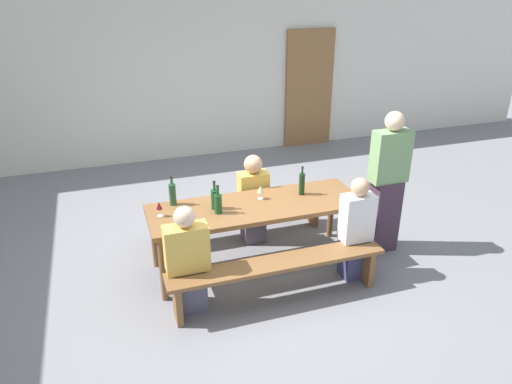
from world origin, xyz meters
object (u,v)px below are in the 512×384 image
at_px(wine_bottle_0, 302,184).
at_px(wine_glass_1, 159,206).
at_px(standing_host, 387,185).
at_px(wine_bottle_1, 218,203).
at_px(seated_guest_far_0, 253,200).
at_px(bench_near, 278,269).
at_px(wooden_door, 309,89).
at_px(wine_glass_0, 260,189).
at_px(seated_guest_near_0, 188,262).
at_px(tasting_table, 256,211).
at_px(wine_bottle_3, 173,194).
at_px(seated_guest_near_1, 356,231).
at_px(wine_bottle_2, 215,199).
at_px(bench_far, 239,210).

height_order(wine_bottle_0, wine_glass_1, wine_bottle_0).
bearing_deg(standing_host, wine_bottle_1, -1.92).
bearing_deg(seated_guest_far_0, bench_near, -6.63).
height_order(wooden_door, standing_host, wooden_door).
bearing_deg(standing_host, wine_glass_0, -9.89).
bearing_deg(wooden_door, wine_glass_0, -121.24).
bearing_deg(seated_guest_near_0, wine_bottle_0, -66.35).
distance_m(wine_bottle_0, wine_glass_0, 0.48).
distance_m(seated_guest_near_0, seated_guest_far_0, 1.46).
distance_m(tasting_table, bench_near, 0.75).
relative_size(wooden_door, seated_guest_far_0, 1.90).
distance_m(wine_bottle_1, wine_bottle_3, 0.54).
distance_m(wine_bottle_3, seated_guest_near_1, 1.98).
distance_m(wine_glass_1, seated_guest_near_0, 0.70).
relative_size(bench_near, wine_bottle_0, 6.62).
xyz_separation_m(tasting_table, wine_glass_0, (0.09, 0.13, 0.19)).
bearing_deg(wine_bottle_3, wine_glass_0, -9.64).
distance_m(wooden_door, wine_bottle_3, 4.54).
bearing_deg(wooden_door, standing_host, -100.50).
height_order(wine_bottle_2, wine_glass_1, wine_bottle_2).
bearing_deg(wine_glass_1, wine_bottle_0, 1.38).
distance_m(wooden_door, bench_near, 4.90).
height_order(tasting_table, seated_guest_near_1, seated_guest_near_1).
xyz_separation_m(wine_glass_0, standing_host, (1.43, -0.25, -0.05)).
bearing_deg(wine_bottle_3, seated_guest_far_0, 14.13).
relative_size(wine_bottle_1, seated_guest_far_0, 0.28).
height_order(wine_bottle_0, wine_bottle_3, wine_bottle_0).
xyz_separation_m(bench_near, wine_bottle_2, (-0.44, 0.73, 0.50)).
xyz_separation_m(wooden_door, bench_near, (-2.22, -4.31, -0.69)).
height_order(wine_bottle_1, seated_guest_near_0, seated_guest_near_0).
xyz_separation_m(wine_bottle_2, wine_glass_0, (0.53, 0.08, -0.00)).
relative_size(bench_far, wine_bottle_1, 7.10).
bearing_deg(tasting_table, wooden_door, 58.57).
xyz_separation_m(tasting_table, standing_host, (1.52, -0.12, 0.14)).
distance_m(tasting_table, wine_bottle_0, 0.61).
relative_size(wine_bottle_2, standing_host, 0.19).
bearing_deg(tasting_table, wine_bottle_0, 9.33).
distance_m(wine_bottle_0, wine_bottle_1, 1.01).
height_order(wooden_door, seated_guest_near_1, wooden_door).
bearing_deg(seated_guest_far_0, tasting_table, -14.85).
bearing_deg(wine_glass_0, tasting_table, -126.40).
height_order(wine_bottle_0, seated_guest_near_0, seated_guest_near_0).
height_order(wine_bottle_1, wine_glass_0, wine_bottle_1).
bearing_deg(seated_guest_near_1, seated_guest_far_0, 36.56).
bearing_deg(wine_glass_1, bench_far, 31.67).
relative_size(wine_glass_0, wine_glass_1, 0.96).
height_order(tasting_table, wine_bottle_0, wine_bottle_0).
bearing_deg(wine_bottle_2, wine_glass_1, 179.53).
distance_m(seated_guest_near_0, standing_host, 2.43).
distance_m(wooden_door, standing_host, 3.83).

